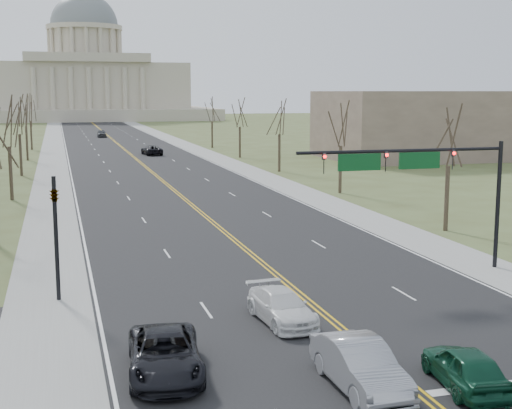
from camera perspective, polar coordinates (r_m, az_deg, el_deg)
ground at (r=25.76m, az=12.04°, el=-13.81°), size 600.00×600.00×0.00m
road at (r=131.80m, az=-10.70°, el=4.54°), size 20.00×380.00×0.01m
cross_road at (r=30.83m, az=6.81°, el=-9.78°), size 120.00×14.00×0.01m
sidewalk_left at (r=131.31m, az=-15.93°, el=4.34°), size 4.00×380.00×0.03m
sidewalk_right at (r=133.36m, az=-5.54°, el=4.71°), size 4.00×380.00×0.03m
center_line at (r=131.80m, az=-10.70°, el=4.55°), size 0.42×380.00×0.01m
edge_line_left at (r=131.32m, az=-14.97°, el=4.38°), size 0.15×380.00×0.01m
edge_line_right at (r=132.99m, az=-6.47°, el=4.68°), size 0.15×380.00×0.01m
capitol at (r=271.12m, az=-13.42°, el=9.67°), size 90.00×60.00×50.00m
signal_mast at (r=39.41m, az=12.85°, el=2.75°), size 12.12×0.44×7.20m
signal_left at (r=34.99m, az=-15.74°, el=-1.52°), size 0.32×0.36×6.00m
tree_r_0 at (r=52.41m, az=15.20°, el=5.02°), size 3.74×3.74×8.50m
tree_r_1 at (r=70.32m, az=6.82°, el=6.21°), size 3.74×3.74×8.50m
tree_l_1 at (r=69.13m, az=-19.22°, el=6.05°), size 3.96×3.96×9.00m
tree_r_2 at (r=89.12m, az=1.89°, el=6.84°), size 3.74×3.74×8.50m
tree_l_2 at (r=89.09m, az=-18.45°, el=6.64°), size 3.96×3.96×9.00m
tree_r_3 at (r=108.35m, az=-1.31°, el=7.23°), size 3.74×3.74×8.50m
tree_l_3 at (r=109.06m, az=-17.97°, el=7.01°), size 3.96×3.96×9.00m
tree_r_4 at (r=127.82m, az=-3.55°, el=7.48°), size 3.74×3.74×8.50m
tree_l_4 at (r=129.04m, az=-17.63°, el=7.27°), size 3.96×3.96×9.00m
bldg_right_mass at (r=109.77m, az=12.32°, el=6.24°), size 25.00×20.00×10.00m
car_nb_inner_lead at (r=25.55m, az=16.40°, el=-12.38°), size 2.26×4.51×1.47m
car_sb_inner_lead at (r=24.72m, az=8.31°, el=-12.60°), size 1.86×5.06×1.66m
car_sb_outer_lead at (r=25.82m, az=-7.30°, el=-11.79°), size 3.02×5.67×1.52m
car_sb_inner_second at (r=31.16m, az=2.06°, el=-8.17°), size 2.33×4.91×1.38m
car_far_nb at (r=114.47m, az=-8.34°, el=4.33°), size 3.13×5.72×1.52m
car_far_sb at (r=161.42m, az=-12.24°, el=5.58°), size 1.98×4.79×1.62m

